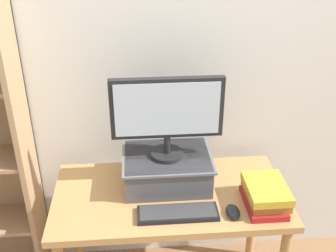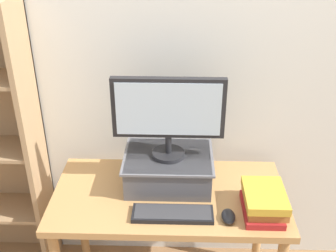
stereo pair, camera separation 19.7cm
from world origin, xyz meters
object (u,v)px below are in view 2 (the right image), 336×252
computer_monitor (168,112)px  book_stack (264,201)px  keyboard (173,214)px  computer_mouse (228,216)px  desk (169,208)px  riser_box (168,168)px

computer_monitor → book_stack: 0.61m
keyboard → book_stack: (0.42, 0.05, 0.05)m
computer_mouse → book_stack: book_stack is taller
desk → computer_mouse: bearing=-34.3°
desk → computer_monitor: size_ratio=2.15×
riser_box → computer_monitor: computer_monitor is taller
computer_monitor → book_stack: bearing=-26.2°
computer_mouse → book_stack: (0.17, 0.06, 0.04)m
riser_box → computer_monitor: size_ratio=0.83×
riser_box → keyboard: riser_box is taller
riser_box → keyboard: size_ratio=1.20×
riser_box → keyboard: bearing=-84.0°
keyboard → computer_mouse: bearing=-3.8°
riser_box → book_stack: bearing=-26.3°
riser_box → desk: bearing=-85.9°
keyboard → book_stack: 0.43m
riser_box → book_stack: riser_box is taller
desk → book_stack: (0.45, -0.13, 0.16)m
desk → keyboard: 0.20m
desk → computer_monitor: bearing=94.2°
desk → computer_mouse: (0.28, -0.19, 0.11)m
desk → computer_monitor: computer_monitor is taller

